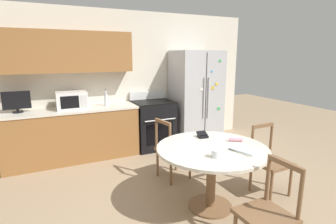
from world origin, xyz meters
The scene contains 16 objects.
ground_plane centered at (0.00, 0.00, 0.00)m, with size 14.00×14.00×0.00m, color #9E8466.
back_wall centered at (-0.30, 2.59, 1.45)m, with size 5.20×0.44×2.60m.
kitchen_counter centered at (-1.11, 2.29, 0.45)m, with size 2.20×0.64×0.90m.
refrigerator centered at (1.29, 2.22, 0.94)m, with size 0.92×0.76×1.87m.
oven_range centered at (0.36, 2.26, 0.47)m, with size 0.73×0.68×1.08m.
microwave centered at (-1.10, 2.28, 1.04)m, with size 0.49×0.35×0.29m.
countertop_tv centered at (-1.90, 2.34, 1.08)m, with size 0.40×0.16×0.34m.
counter_bottle centered at (-0.52, 2.30, 1.01)m, with size 0.07×0.07×0.29m.
dining_table centered at (0.18, 0.03, 0.62)m, with size 1.28×1.28×0.76m.
dining_chair_right centered at (1.07, -0.01, 0.43)m, with size 0.43×0.43×0.90m.
dining_chair_near centered at (0.16, -0.86, 0.43)m, with size 0.43×0.43×0.90m.
dining_chair_far centered at (0.11, 0.91, 0.43)m, with size 0.48×0.48×0.90m.
candle_glass centered at (0.04, -0.24, 0.79)m, with size 0.10×0.10×0.08m.
folded_napkin centered at (0.56, 0.08, 0.78)m, with size 0.16×0.13×0.05m.
wallet centered at (0.29, 0.39, 0.78)m, with size 0.13×0.14×0.07m.
mail_stack centered at (0.45, -0.23, 0.77)m, with size 0.29×0.35×0.02m.
Camera 1 is at (-1.49, -2.32, 1.80)m, focal length 28.00 mm.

